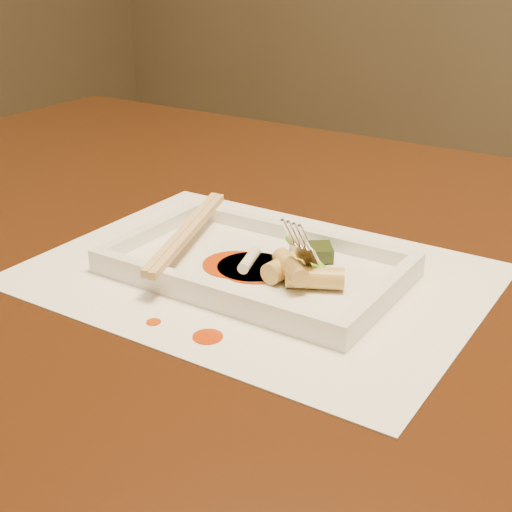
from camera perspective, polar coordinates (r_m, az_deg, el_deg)
The scene contains 22 objects.
table at distance 0.76m, azimuth 2.03°, elevation -6.40°, with size 1.40×0.90×0.75m.
placemat at distance 0.65m, azimuth 0.00°, elevation -1.51°, with size 0.40×0.30×0.00m, color white.
sauce_splatter_a at distance 0.55m, azimuth -3.88°, elevation -6.45°, with size 0.02×0.02×0.00m, color #BC3505.
sauce_splatter_b at distance 0.58m, azimuth -8.19°, elevation -5.25°, with size 0.01×0.01×0.00m, color #BC3505.
plate_base at distance 0.65m, azimuth 0.00°, elevation -1.13°, with size 0.26×0.16×0.01m, color white.
plate_rim_far at distance 0.70m, azimuth 3.27°, elevation 1.84°, with size 0.26×0.01×0.01m, color white.
plate_rim_near at distance 0.59m, azimuth -3.90°, elevation -2.73°, with size 0.26×0.01×0.01m, color white.
plate_rim_left at distance 0.71m, azimuth -8.40°, elevation 1.98°, with size 0.01×0.14×0.01m, color white.
plate_rim_right at distance 0.59m, azimuth 10.13°, elevation -2.91°, with size 0.01×0.14×0.01m, color white.
veg_piece at distance 0.66m, azimuth 4.44°, elevation 0.32°, with size 0.04×0.03×0.01m, color black.
scallion_white at distance 0.63m, azimuth -0.54°, elevation -0.31°, with size 0.01×0.01×0.04m, color #EAEACC.
scallion_green at distance 0.64m, azimuth 4.14°, elevation 0.03°, with size 0.01×0.01×0.09m, color #449E19.
chopstick_a at distance 0.68m, azimuth -5.78°, elevation 2.09°, with size 0.01×0.20×0.01m, color tan.
chopstick_b at distance 0.68m, azimuth -5.25°, elevation 1.95°, with size 0.01×0.20×0.01m, color tan.
fork at distance 0.60m, azimuth 6.56°, elevation 4.68°, with size 0.09×0.10×0.14m, color silver, non-canonical shape.
sauce_blob_0 at distance 0.64m, azimuth -0.27°, elevation -0.87°, with size 0.06×0.06×0.00m, color #BC3505.
sauce_blob_1 at distance 0.64m, azimuth -0.01°, elevation -0.96°, with size 0.07×0.07×0.00m, color #BC3505.
sauce_blob_2 at distance 0.65m, azimuth -1.73°, elevation -0.67°, with size 0.06×0.06×0.00m, color #BC3505.
rice_cake_0 at distance 0.62m, azimuth 3.35°, elevation -1.06°, with size 0.02×0.02×0.04m, color #D7BC64.
rice_cake_1 at distance 0.62m, azimuth 2.34°, elevation -0.82°, with size 0.02×0.02×0.04m, color #D7BC64.
rice_cake_2 at distance 0.61m, azimuth 2.77°, elevation -0.89°, with size 0.02×0.02×0.05m, color #D7BC64.
rice_cake_3 at distance 0.60m, azimuth 4.75°, elevation -1.74°, with size 0.02×0.02×0.05m, color #D7BC64.
Camera 1 is at (0.33, -0.56, 1.03)m, focal length 50.00 mm.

